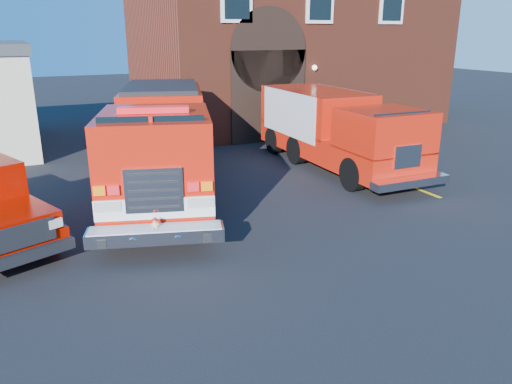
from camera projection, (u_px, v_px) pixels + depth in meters
name	position (u px, v px, depth m)	size (l,w,h in m)	color
ground	(236.00, 227.00, 12.73)	(100.00, 100.00, 0.00)	black
parking_stripe_near	(406.00, 185.00, 16.26)	(0.12, 3.00, 0.01)	yellow
parking_stripe_mid	(351.00, 164.00, 18.83)	(0.12, 3.00, 0.01)	yellow
parking_stripe_far	(310.00, 148.00, 21.41)	(0.12, 3.00, 0.01)	yellow
fire_station	(284.00, 41.00, 27.12)	(15.20, 10.20, 8.45)	maroon
fire_engine	(161.00, 141.00, 15.13)	(5.60, 10.34, 3.07)	black
secondary_truck	(335.00, 128.00, 18.05)	(2.76, 8.26, 2.66)	black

